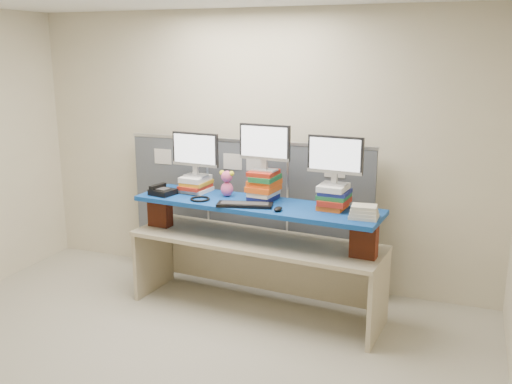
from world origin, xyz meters
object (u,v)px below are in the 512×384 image
at_px(monitor_left, 195,152).
at_px(monitor_center, 265,145).
at_px(blue_board, 256,205).
at_px(desk_phone, 162,191).
at_px(desk, 256,253).
at_px(monitor_right, 335,157).
at_px(keyboard, 245,205).

xyz_separation_m(monitor_left, monitor_center, (0.73, -0.06, 0.12)).
distance_m(blue_board, desk_phone, 0.94).
height_order(desk, monitor_right, monitor_right).
bearing_deg(desk_phone, monitor_right, 15.39).
distance_m(desk, desk_phone, 1.08).
relative_size(monitor_left, monitor_right, 1.00).
relative_size(monitor_left, keyboard, 0.95).
xyz_separation_m(monitor_center, monitor_right, (0.66, -0.06, -0.06)).
bearing_deg(keyboard, blue_board, 58.20).
distance_m(monitor_right, keyboard, 0.89).
bearing_deg(monitor_center, desk, -103.82).
bearing_deg(keyboard, desk, 58.20).
height_order(monitor_center, keyboard, monitor_center).
xyz_separation_m(blue_board, desk_phone, (-0.94, -0.04, 0.05)).
bearing_deg(desk, monitor_right, 9.73).
relative_size(desk, keyboard, 4.67).
bearing_deg(monitor_center, blue_board, -103.82).
distance_m(monitor_left, monitor_center, 0.74).
bearing_deg(desk_phone, desk, 14.23).
height_order(monitor_right, keyboard, monitor_right).
bearing_deg(monitor_right, keyboard, -159.78).
bearing_deg(desk, keyboard, -104.24).
relative_size(desk, monitor_center, 4.92).
relative_size(desk, blue_board, 1.05).
height_order(monitor_right, desk_phone, monitor_right).
bearing_deg(keyboard, monitor_right, 2.65).
relative_size(blue_board, desk_phone, 9.05).
bearing_deg(keyboard, monitor_center, 58.38).
bearing_deg(desk, desk_phone, -173.00).
relative_size(monitor_center, desk_phone, 1.94).
bearing_deg(monitor_left, blue_board, -9.61).
bearing_deg(desk_phone, monitor_center, 20.82).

